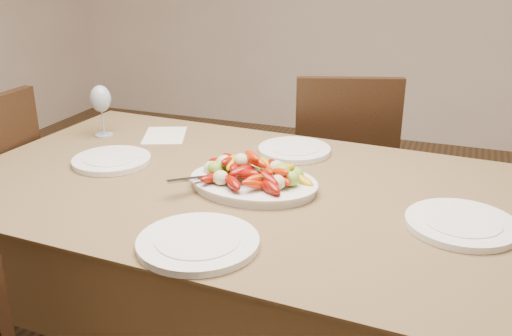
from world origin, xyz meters
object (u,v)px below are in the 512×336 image
object	(u,v)px
chair_far	(340,173)
plate_near	(198,243)
serving_platter	(253,185)
plate_left	(112,161)
dining_table	(256,296)
wine_glass	(102,110)
plate_right	(461,224)
plate_far	(294,150)

from	to	relation	value
chair_far	plate_near	distance (m)	1.32
serving_platter	plate_left	xyz separation A→B (m)	(-0.51, 0.03, -0.00)
dining_table	wine_glass	xyz separation A→B (m)	(-0.71, 0.26, 0.48)
plate_right	plate_far	size ratio (longest dim) A/B	1.12
plate_far	wine_glass	xyz separation A→B (m)	(-0.73, -0.07, 0.09)
plate_far	wine_glass	distance (m)	0.74
plate_left	wine_glass	world-z (taller)	wine_glass
dining_table	plate_far	bearing A→B (deg)	87.02
dining_table	plate_far	world-z (taller)	plate_far
dining_table	plate_right	bearing A→B (deg)	-5.64
plate_near	wine_glass	bearing A→B (deg)	137.75
chair_far	wine_glass	world-z (taller)	wine_glass
plate_left	wine_glass	xyz separation A→B (m)	(-0.19, 0.24, 0.09)
serving_platter	plate_near	xyz separation A→B (m)	(-0.00, -0.37, -0.00)
plate_left	plate_near	world-z (taller)	same
dining_table	plate_near	bearing A→B (deg)	-90.70
plate_near	wine_glass	world-z (taller)	wine_glass
plate_right	plate_far	world-z (taller)	same
plate_far	dining_table	bearing A→B (deg)	-92.98
plate_left	plate_right	size ratio (longest dim) A/B	0.91
plate_left	plate_far	xyz separation A→B (m)	(0.53, 0.31, 0.00)
serving_platter	wine_glass	xyz separation A→B (m)	(-0.71, 0.27, 0.09)
chair_far	plate_near	bearing A→B (deg)	69.00
chair_far	plate_right	xyz separation A→B (m)	(0.52, -0.96, 0.29)
dining_table	chair_far	distance (m)	0.91
dining_table	plate_left	world-z (taller)	plate_left
chair_far	serving_platter	distance (m)	0.96
plate_left	plate_near	distance (m)	0.65
serving_platter	plate_far	size ratio (longest dim) A/B	1.50
plate_near	chair_far	bearing A→B (deg)	86.94
plate_left	plate_right	xyz separation A→B (m)	(1.10, -0.08, 0.00)
plate_right	plate_left	bearing A→B (deg)	175.86
dining_table	serving_platter	world-z (taller)	serving_platter
dining_table	serving_platter	distance (m)	0.39
chair_far	plate_right	distance (m)	1.13
plate_far	plate_near	size ratio (longest dim) A/B	0.85
chair_far	serving_platter	world-z (taller)	chair_far
plate_left	wine_glass	bearing A→B (deg)	129.14
plate_left	plate_far	size ratio (longest dim) A/B	1.02
serving_platter	plate_far	distance (m)	0.34
chair_far	wine_glass	xyz separation A→B (m)	(-0.77, -0.64, 0.39)
serving_platter	plate_left	size ratio (longest dim) A/B	1.47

